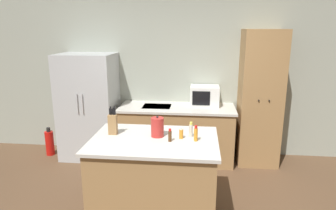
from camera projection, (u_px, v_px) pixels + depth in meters
name	position (u px, v px, depth m)	size (l,w,h in m)	color
wall_back	(184.00, 77.00, 4.94)	(7.20, 0.06, 2.60)	#9EA393
refrigerator	(89.00, 106.00, 4.85)	(0.87, 0.70, 1.69)	#B7BABC
back_counter	(177.00, 133.00, 4.81)	(1.81, 0.71, 0.88)	#9E7547
pantry_cabinet	(260.00, 98.00, 4.58)	(0.61, 0.61, 2.07)	#9E7547
kitchen_island	(155.00, 178.00, 3.33)	(1.36, 0.95, 0.92)	#9E7547
microwave	(204.00, 96.00, 4.75)	(0.45, 0.37, 0.31)	white
knife_block	(113.00, 124.00, 3.33)	(0.09, 0.07, 0.33)	#9E7547
spice_bottle_tall_dark	(170.00, 136.00, 3.13)	(0.04, 0.04, 0.14)	#563319
spice_bottle_short_red	(196.00, 134.00, 3.14)	(0.04, 0.04, 0.17)	orange
spice_bottle_amber_oil	(181.00, 133.00, 3.21)	(0.04, 0.04, 0.12)	orange
spice_bottle_green_herb	(191.00, 130.00, 3.26)	(0.04, 0.04, 0.17)	beige
kettle	(157.00, 127.00, 3.26)	(0.14, 0.14, 0.24)	#B72D28
fire_extinguisher	(50.00, 143.00, 5.02)	(0.14, 0.14, 0.48)	red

